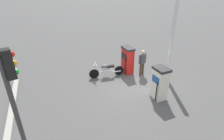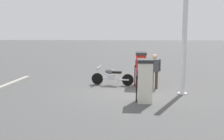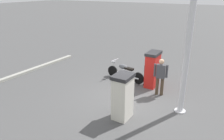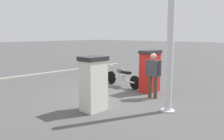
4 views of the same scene
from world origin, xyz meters
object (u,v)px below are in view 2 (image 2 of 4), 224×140
fuel_pump_near (141,69)px  fuel_pump_far (145,80)px  canopy_support_pole (184,44)px  motorcycle_near_pump (112,76)px  attendant_person (154,69)px

fuel_pump_near → fuel_pump_far: fuel_pump_near is taller
fuel_pump_far → canopy_support_pole: (-1.67, -1.38, 1.26)m
motorcycle_near_pump → canopy_support_pole: (-3.06, 1.63, 1.63)m
fuel_pump_near → attendant_person: (-0.58, 0.70, 0.08)m
fuel_pump_far → motorcycle_near_pump: 3.34m
attendant_person → canopy_support_pole: size_ratio=0.37×
motorcycle_near_pump → attendant_person: bearing=160.2°
fuel_pump_near → motorcycle_near_pump: bearing=-0.7°
canopy_support_pole → attendant_person: bearing=-40.3°
fuel_pump_far → motorcycle_near_pump: fuel_pump_far is taller
fuel_pump_far → motorcycle_near_pump: size_ratio=0.78×
fuel_pump_near → motorcycle_near_pump: 1.45m
attendant_person → canopy_support_pole: bearing=139.7°
fuel_pump_near → attendant_person: fuel_pump_near is taller
canopy_support_pole → fuel_pump_far: bearing=39.7°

